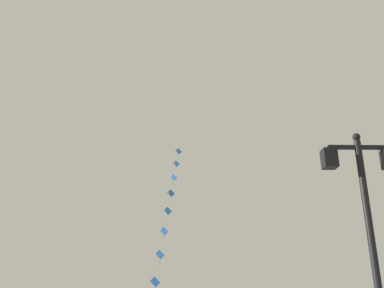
% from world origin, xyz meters
% --- Properties ---
extents(twin_lantern_lamp_post, '(1.53, 0.28, 4.87)m').
position_xyz_m(twin_lantern_lamp_post, '(3.02, 7.15, 3.37)').
color(twin_lantern_lamp_post, black).
rests_on(twin_lantern_lamp_post, ground_plane).
extents(kite_train, '(1.45, 10.79, 12.18)m').
position_xyz_m(kite_train, '(-1.55, 24.32, 6.49)').
color(kite_train, brown).
rests_on(kite_train, ground_plane).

